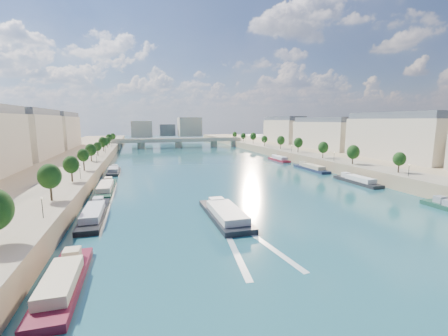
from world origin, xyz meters
TOP-DOWN VIEW (x-y plane):
  - ground at (0.00, 100.00)m, footprint 700.00×700.00m
  - quay_left at (-72.00, 100.00)m, footprint 44.00×520.00m
  - quay_right at (72.00, 100.00)m, footprint 44.00×520.00m
  - pave_left at (-57.00, 100.00)m, footprint 14.00×520.00m
  - pave_right at (57.00, 100.00)m, footprint 14.00×520.00m
  - trees_left at (-55.00, 102.00)m, footprint 4.80×268.80m
  - trees_right at (55.00, 110.00)m, footprint 4.80×268.80m
  - lamps_left at (-52.50, 90.00)m, footprint 0.36×200.36m
  - lamps_right at (52.50, 105.00)m, footprint 0.36×200.36m
  - buildings_left at (-85.00, 112.00)m, footprint 16.00×226.00m
  - buildings_right at (85.00, 112.00)m, footprint 16.00×226.00m
  - skyline at (3.19, 319.52)m, footprint 79.00×42.00m
  - bridge at (0.00, 231.14)m, footprint 112.00×12.00m
  - tour_barge at (-14.60, 35.05)m, footprint 7.48×25.74m
  - wake at (-14.60, 18.39)m, footprint 10.76×25.96m
  - moored_barges_left at (-45.50, 42.62)m, footprint 5.00×151.72m
  - moored_barges_right at (45.50, 56.56)m, footprint 5.00×164.82m

SIDE VIEW (x-z plane):
  - ground at x=0.00m, z-range 0.00..0.00m
  - wake at x=-14.60m, z-range 0.00..0.04m
  - moored_barges_left at x=-45.50m, z-range -0.96..2.64m
  - moored_barges_right at x=45.50m, z-range -0.96..2.64m
  - tour_barge at x=-14.60m, z-range -0.89..2.75m
  - quay_left at x=-72.00m, z-range 0.00..5.00m
  - quay_right at x=72.00m, z-range 0.00..5.00m
  - pave_left at x=-57.00m, z-range 5.00..5.10m
  - pave_right at x=57.00m, z-range 5.00..5.10m
  - bridge at x=0.00m, z-range 1.01..9.16m
  - lamps_left at x=-52.50m, z-range 5.64..9.92m
  - lamps_right at x=52.50m, z-range 5.64..9.92m
  - trees_left at x=-55.00m, z-range 6.35..14.61m
  - trees_right at x=55.00m, z-range 6.35..14.61m
  - skyline at x=3.19m, z-range 3.66..25.66m
  - buildings_left at x=-85.00m, z-range 4.85..28.05m
  - buildings_right at x=85.00m, z-range 4.85..28.05m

